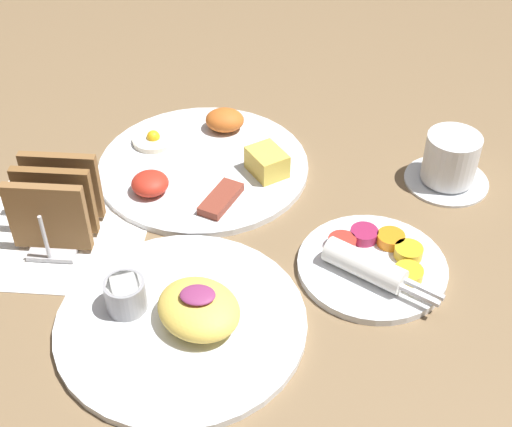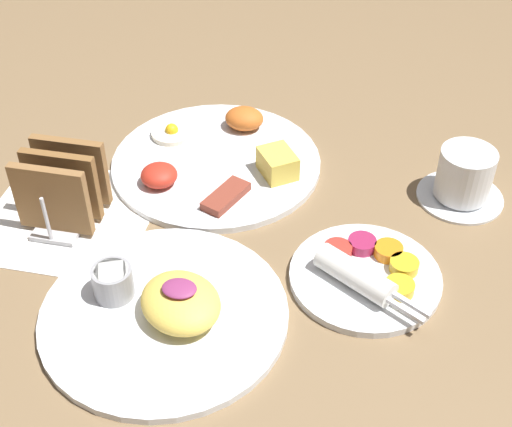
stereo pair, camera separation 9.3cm
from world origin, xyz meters
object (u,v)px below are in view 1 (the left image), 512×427
(plate_breakfast, at_px, (205,163))
(coffee_cup, at_px, (450,162))
(plate_foreground, at_px, (183,316))
(plate_condiments, at_px, (373,263))
(toast_rack, at_px, (56,204))

(plate_breakfast, bearing_deg, coffee_cup, -0.86)
(plate_breakfast, xyz_separation_m, plate_foreground, (0.01, -0.30, 0.00))
(plate_breakfast, distance_m, plate_condiments, 0.30)
(plate_condiments, height_order, coffee_cup, coffee_cup)
(plate_foreground, xyz_separation_m, toast_rack, (-0.18, 0.14, 0.04))
(plate_breakfast, height_order, toast_rack, toast_rack)
(plate_foreground, bearing_deg, toast_rack, 141.93)
(plate_breakfast, relative_size, toast_rack, 2.66)
(plate_foreground, xyz_separation_m, coffee_cup, (0.34, 0.30, 0.02))
(toast_rack, bearing_deg, plate_breakfast, 43.03)
(coffee_cup, bearing_deg, plate_condiments, -121.35)
(plate_condiments, bearing_deg, coffee_cup, 58.65)
(plate_condiments, bearing_deg, plate_foreground, -154.12)
(plate_foreground, distance_m, coffee_cup, 0.45)
(plate_breakfast, bearing_deg, toast_rack, -136.97)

